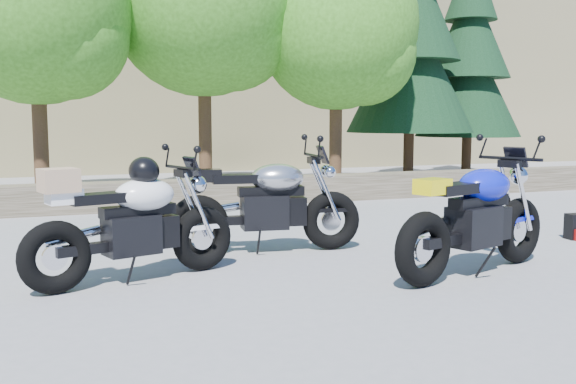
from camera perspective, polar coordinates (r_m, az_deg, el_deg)
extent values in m
plane|color=gray|center=(6.60, 1.46, -7.48)|extent=(90.00, 90.00, 0.00)
cube|color=#46402E|center=(11.76, -8.71, -0.13)|extent=(22.00, 0.55, 0.50)
cube|color=#6B6642|center=(34.86, -11.97, 16.13)|extent=(80.00, 30.00, 15.00)
cylinder|color=#382314|center=(13.13, -21.19, 5.71)|extent=(0.28, 0.28, 3.02)
sphere|color=#306A17|center=(13.31, -21.60, 15.52)|extent=(3.67, 3.67, 3.67)
sphere|color=#306A17|center=(12.93, -19.22, 12.99)|extent=(2.38, 2.38, 2.38)
cylinder|color=#382314|center=(13.91, -7.39, 6.81)|extent=(0.28, 0.28, 3.36)
sphere|color=#306A17|center=(13.87, -5.14, 14.30)|extent=(2.64, 2.64, 2.64)
cylinder|color=#382314|center=(14.26, 4.26, 5.94)|extent=(0.28, 0.28, 2.91)
sphere|color=#306A17|center=(14.41, 4.34, 14.66)|extent=(3.54, 3.54, 3.54)
sphere|color=#306A17|center=(14.28, 6.69, 12.18)|extent=(2.29, 2.29, 2.29)
cylinder|color=#382314|center=(16.56, 10.68, 4.62)|extent=(0.26, 0.26, 2.16)
cone|color=black|center=(16.60, 10.82, 10.84)|extent=(3.17, 3.17, 3.24)
cone|color=black|center=(16.80, 10.94, 16.23)|extent=(2.45, 2.45, 2.88)
cylinder|color=#382314|center=(18.29, 15.60, 4.29)|extent=(0.26, 0.26, 1.92)
cone|color=black|center=(18.30, 15.76, 9.30)|extent=(2.82, 2.82, 2.88)
cone|color=black|center=(18.43, 15.90, 13.67)|extent=(2.18, 2.18, 2.56)
torus|color=black|center=(7.87, 3.85, -2.54)|extent=(0.74, 0.27, 0.72)
torus|color=black|center=(7.56, -7.96, -2.96)|extent=(0.74, 0.27, 0.72)
cylinder|color=silver|center=(7.87, 3.85, -2.54)|extent=(0.25, 0.08, 0.25)
cylinder|color=silver|center=(7.56, -7.96, -2.96)|extent=(0.25, 0.08, 0.25)
cube|color=black|center=(7.65, -2.10, -1.77)|extent=(0.58, 0.41, 0.40)
cube|color=black|center=(7.63, -1.53, 0.08)|extent=(0.80, 0.28, 0.11)
ellipsoid|color=#B4B4B9|center=(7.63, -0.96, 1.27)|extent=(0.70, 0.52, 0.34)
cube|color=black|center=(7.55, -4.63, 1.19)|extent=(0.59, 0.32, 0.10)
cube|color=black|center=(7.50, -7.18, 1.47)|extent=(0.34, 0.26, 0.15)
cylinder|color=black|center=(7.72, 2.30, 3.24)|extent=(0.13, 0.74, 0.04)
sphere|color=silver|center=(7.78, 3.57, 1.86)|extent=(0.20, 0.20, 0.20)
torus|color=black|center=(6.84, -7.64, -4.12)|extent=(0.70, 0.36, 0.68)
torus|color=black|center=(6.24, -20.02, -5.49)|extent=(0.70, 0.36, 0.68)
cylinder|color=silver|center=(6.84, -7.64, -4.12)|extent=(0.24, 0.11, 0.23)
cylinder|color=silver|center=(6.24, -20.02, -5.49)|extent=(0.24, 0.11, 0.23)
cube|color=black|center=(6.47, -13.74, -3.71)|extent=(0.58, 0.45, 0.38)
cube|color=black|center=(6.46, -13.19, -1.60)|extent=(0.76, 0.38, 0.11)
ellipsoid|color=white|center=(6.47, -12.63, -0.24)|extent=(0.70, 0.57, 0.32)
cube|color=black|center=(6.29, -16.50, -0.54)|extent=(0.58, 0.38, 0.10)
cube|color=white|center=(6.18, -19.28, -0.36)|extent=(0.35, 0.29, 0.14)
cylinder|color=black|center=(6.64, -9.34, 2.12)|extent=(0.23, 0.68, 0.03)
sphere|color=silver|center=(6.74, -8.03, 0.66)|extent=(0.19, 0.19, 0.19)
ellipsoid|color=black|center=(6.45, -12.68, 1.83)|extent=(0.38, 0.39, 0.28)
cube|color=#A17E5D|center=(6.16, -19.71, 0.99)|extent=(0.39, 0.36, 0.21)
torus|color=black|center=(7.57, 19.80, -3.23)|extent=(0.75, 0.40, 0.73)
torus|color=black|center=(6.25, 11.93, -5.00)|extent=(0.75, 0.40, 0.73)
cylinder|color=silver|center=(7.57, 19.80, -3.23)|extent=(0.25, 0.12, 0.25)
cylinder|color=silver|center=(6.25, 11.93, -5.00)|extent=(0.25, 0.12, 0.25)
cube|color=black|center=(6.85, 16.17, -2.94)|extent=(0.63, 0.50, 0.41)
cube|color=black|center=(6.88, 16.62, -0.80)|extent=(0.81, 0.42, 0.11)
ellipsoid|color=#0C18BF|center=(6.93, 17.04, 0.56)|extent=(0.76, 0.63, 0.35)
cube|color=black|center=(6.52, 14.57, 0.28)|extent=(0.62, 0.42, 0.10)
cube|color=yellow|center=(6.25, 12.72, 0.49)|extent=(0.37, 0.32, 0.15)
cylinder|color=black|center=(7.29, 19.11, 2.84)|extent=(0.27, 0.73, 0.04)
sphere|color=silver|center=(7.46, 19.80, 1.40)|extent=(0.21, 0.21, 0.21)
cube|color=black|center=(9.37, 24.22, -2.81)|extent=(0.27, 0.20, 0.34)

